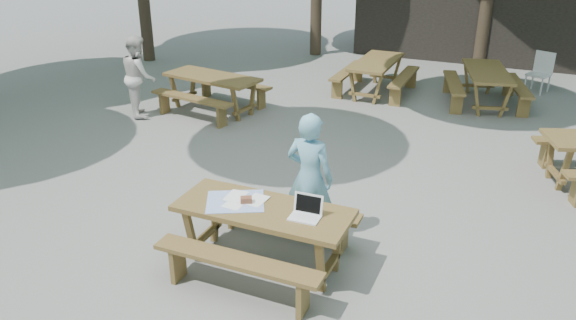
% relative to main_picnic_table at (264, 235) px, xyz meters
% --- Properties ---
extents(ground, '(80.00, 80.00, 0.00)m').
position_rel_main_picnic_table_xyz_m(ground, '(0.25, 1.67, -0.39)').
color(ground, '#62615D').
rests_on(ground, ground).
extents(pavilion, '(6.00, 3.00, 2.80)m').
position_rel_main_picnic_table_xyz_m(pavilion, '(0.75, 12.17, 1.01)').
color(pavilion, black).
rests_on(pavilion, ground).
extents(main_picnic_table, '(2.00, 1.58, 0.75)m').
position_rel_main_picnic_table_xyz_m(main_picnic_table, '(0.00, 0.00, 0.00)').
color(main_picnic_table, brown).
rests_on(main_picnic_table, ground).
extents(picnic_table_nw, '(2.14, 1.87, 0.75)m').
position_rel_main_picnic_table_xyz_m(picnic_table_nw, '(-3.37, 4.58, 0.00)').
color(picnic_table_nw, brown).
rests_on(picnic_table_nw, ground).
extents(picnic_table_far_w, '(1.60, 2.01, 0.75)m').
position_rel_main_picnic_table_xyz_m(picnic_table_far_w, '(-0.64, 7.14, 0.00)').
color(picnic_table_far_w, brown).
rests_on(picnic_table_far_w, ground).
extents(picnic_table_far_e, '(2.00, 2.23, 0.75)m').
position_rel_main_picnic_table_xyz_m(picnic_table_far_e, '(1.71, 7.26, 0.00)').
color(picnic_table_far_e, brown).
rests_on(picnic_table_far_e, ground).
extents(woman, '(0.63, 0.44, 1.66)m').
position_rel_main_picnic_table_xyz_m(woman, '(0.25, 0.78, 0.44)').
color(woman, '#6DAFC7').
rests_on(woman, ground).
extents(second_person, '(0.98, 0.99, 1.60)m').
position_rel_main_picnic_table_xyz_m(second_person, '(-4.58, 3.81, 0.41)').
color(second_person, silver).
rests_on(second_person, ground).
extents(plastic_chair, '(0.58, 0.58, 0.90)m').
position_rel_main_picnic_table_xyz_m(plastic_chair, '(2.74, 8.71, -0.13)').
color(plastic_chair, silver).
rests_on(plastic_chair, ground).
extents(laptop, '(0.34, 0.27, 0.24)m').
position_rel_main_picnic_table_xyz_m(laptop, '(0.52, 0.01, 0.42)').
color(laptop, white).
rests_on(laptop, main_picnic_table).
extents(tabletop_clutter, '(0.83, 0.78, 0.08)m').
position_rel_main_picnic_table_xyz_m(tabletop_clutter, '(-0.32, 0.01, 0.37)').
color(tabletop_clutter, '#3C6DCE').
rests_on(tabletop_clutter, main_picnic_table).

